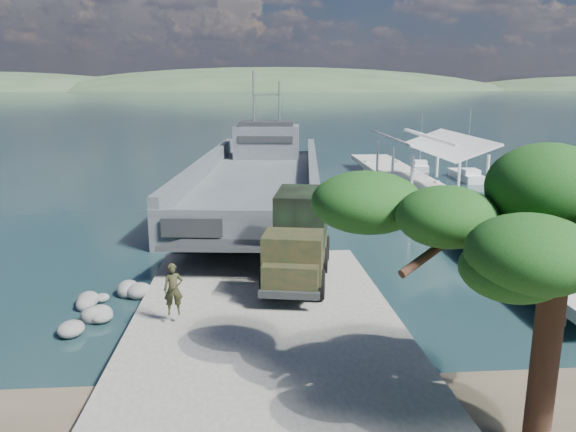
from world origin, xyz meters
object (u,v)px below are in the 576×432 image
at_px(sailboat_near, 466,176).
at_px(overhang_tree, 526,228).
at_px(military_truck, 299,237).
at_px(soldier, 174,299).
at_px(pier, 430,186).
at_px(sailboat_far, 420,166).
at_px(landing_craft, 258,186).

relative_size(sailboat_near, overhang_tree, 0.85).
distance_m(military_truck, soldier, 7.15).
bearing_deg(overhang_tree, soldier, 140.73).
height_order(military_truck, overhang_tree, overhang_tree).
xyz_separation_m(pier, sailboat_far, (4.84, 18.15, -1.27)).
distance_m(pier, sailboat_near, 13.58).
xyz_separation_m(landing_craft, soldier, (-3.65, -25.65, 0.56)).
bearing_deg(military_truck, sailboat_near, 65.94).
relative_size(military_truck, soldier, 4.27).
distance_m(pier, landing_craft, 13.64).
distance_m(sailboat_far, overhang_tree, 48.18).
height_order(soldier, sailboat_far, sailboat_far).
bearing_deg(landing_craft, sailboat_near, 23.88).
bearing_deg(pier, sailboat_near, 57.35).
xyz_separation_m(landing_craft, sailboat_far, (17.54, 13.22, -0.57)).
distance_m(military_truck, sailboat_near, 32.94).
bearing_deg(soldier, landing_craft, 75.05).
relative_size(landing_craft, sailboat_near, 5.46).
bearing_deg(soldier, overhang_tree, -46.13).
bearing_deg(overhang_tree, military_truck, 108.03).
bearing_deg(landing_craft, soldier, -92.10).
distance_m(pier, military_truck, 19.38).
bearing_deg(sailboat_near, military_truck, -123.68).
relative_size(landing_craft, soldier, 19.64).
relative_size(pier, soldier, 22.88).
bearing_deg(landing_craft, sailboat_far, 43.00).
bearing_deg(sailboat_far, landing_craft, -130.90).
bearing_deg(landing_craft, military_truck, -80.14).
relative_size(military_truck, sailboat_far, 1.33).
xyz_separation_m(military_truck, sailboat_far, (16.14, 33.88, -2.00)).
xyz_separation_m(pier, military_truck, (-11.30, -15.73, 0.73)).
bearing_deg(military_truck, sailboat_far, 74.90).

